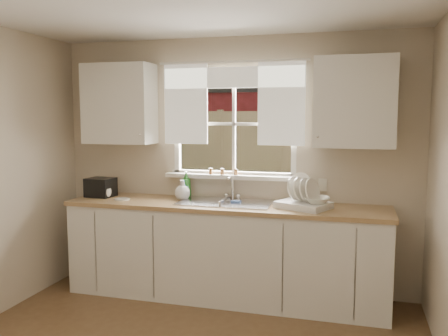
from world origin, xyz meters
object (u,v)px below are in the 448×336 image
(soap_bottle_a, at_px, (186,185))
(black_appliance, at_px, (101,187))
(cup, at_px, (105,193))
(dish_rack, at_px, (303,200))

(soap_bottle_a, bearing_deg, black_appliance, 166.32)
(cup, height_order, black_appliance, black_appliance)
(black_appliance, bearing_deg, soap_bottle_a, 16.07)
(dish_rack, bearing_deg, black_appliance, 178.56)
(black_appliance, bearing_deg, cup, -29.05)
(black_appliance, bearing_deg, dish_rack, 3.45)
(dish_rack, height_order, soap_bottle_a, dish_rack)
(soap_bottle_a, xyz_separation_m, cup, (-0.78, -0.23, -0.08))
(dish_rack, bearing_deg, soap_bottle_a, 169.42)
(soap_bottle_a, distance_m, cup, 0.82)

